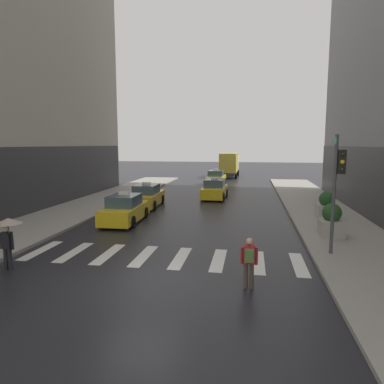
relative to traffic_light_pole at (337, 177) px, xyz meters
The scene contains 12 objects.
ground_plane 8.71m from the traffic_light_pole, 148.70° to the right, with size 160.00×160.00×0.00m, color black.
crosswalk_markings 7.72m from the traffic_light_pole, behind, with size 11.30×2.80×0.01m.
traffic_light_pole is the anchor object (origin of this frame).
taxi_lead 11.94m from the traffic_light_pole, 156.02° to the left, with size 2.03×4.59×1.80m.
taxi_second 15.04m from the traffic_light_pole, 137.49° to the left, with size 2.06×4.60×1.80m.
taxi_third 16.31m from the traffic_light_pole, 113.29° to the left, with size 2.02×4.58×1.80m.
taxi_fourth 25.93m from the traffic_light_pole, 106.31° to the left, with size 2.06×4.60×1.80m.
box_truck 34.47m from the traffic_light_pole, 100.52° to the left, with size 2.41×7.59×3.35m.
pedestrian_with_umbrella 12.62m from the traffic_light_pole, 163.35° to the right, with size 0.96×0.96×1.94m.
pedestrian_with_backpack 5.58m from the traffic_light_pole, 131.74° to the right, with size 0.55×0.43×1.65m.
planter_near_corner 3.70m from the traffic_light_pole, 79.92° to the left, with size 1.10×1.10×1.60m.
planter_mid_block 7.63m from the traffic_light_pole, 80.98° to the left, with size 1.10×1.10×1.60m.
Camera 1 is at (3.49, -10.36, 4.56)m, focal length 32.68 mm.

